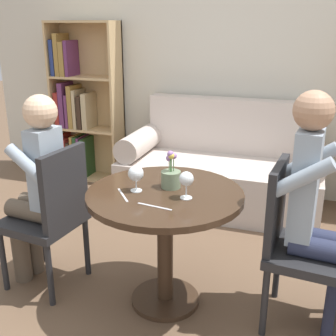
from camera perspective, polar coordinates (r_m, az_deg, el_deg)
The scene contains 14 objects.
ground_plane at distance 2.63m, azimuth -0.37°, elevation -17.53°, with size 16.00×16.00×0.00m, color brown.
back_wall at distance 3.99m, azimuth 9.18°, elevation 15.73°, with size 5.20×0.05×2.70m.
round_table at distance 2.34m, azimuth -0.40°, elevation -6.77°, with size 0.86×0.86×0.70m.
couch at distance 3.78m, azimuth 7.21°, elevation -0.46°, with size 1.72×0.80×0.92m.
bookshelf_left at distance 4.46m, azimuth -11.71°, elevation 7.78°, with size 0.71×0.28×1.59m.
chair_left at distance 2.62m, azimuth -15.54°, elevation -5.85°, with size 0.46×0.46×0.90m.
chair_right at distance 2.32m, azimuth 16.97°, elevation -9.32°, with size 0.46×0.46×0.90m.
person_left at distance 2.63m, azimuth -17.26°, elevation -2.70°, with size 0.44×0.37×1.20m.
person_right at distance 2.24m, azimuth 19.65°, elevation -5.82°, with size 0.44×0.36×1.27m.
wine_glass_left at distance 2.26m, azimuth -4.38°, elevation -0.85°, with size 0.09×0.09×0.14m.
wine_glass_right at distance 2.16m, azimuth 2.50°, elevation -1.61°, with size 0.08×0.08×0.15m.
flower_vase at distance 2.32m, azimuth 0.40°, elevation -1.10°, with size 0.11×0.11×0.21m.
knife_left_setting at distance 2.25m, azimuth -6.14°, elevation -3.66°, with size 0.13×0.15×0.00m.
fork_left_setting at distance 2.10m, azimuth -1.83°, elevation -5.23°, with size 0.19×0.04×0.00m.
Camera 1 is at (0.70, -1.99, 1.56)m, focal length 45.00 mm.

